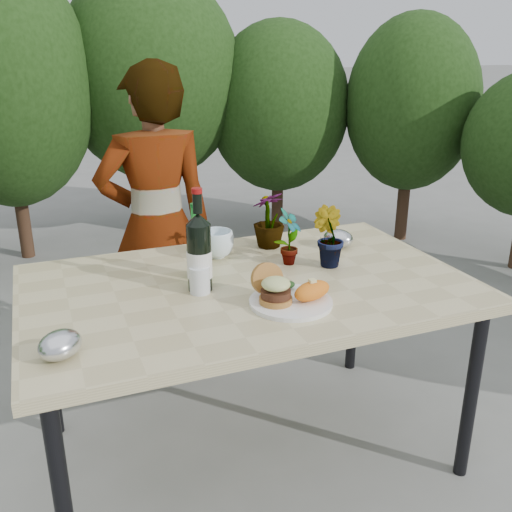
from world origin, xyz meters
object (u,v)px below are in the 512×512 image
object	(u,v)px
dinner_plate	(291,302)
person	(157,227)
patio_table	(248,297)
wine_bottle	(199,254)

from	to	relation	value
dinner_plate	person	size ratio (longest dim) A/B	0.19
patio_table	person	size ratio (longest dim) A/B	1.06
dinner_plate	person	distance (m)	1.03
patio_table	wine_bottle	bearing A→B (deg)	179.43
wine_bottle	person	world-z (taller)	person
dinner_plate	person	bearing A→B (deg)	103.26
patio_table	wine_bottle	xyz separation A→B (m)	(-0.18, 0.00, 0.19)
wine_bottle	person	distance (m)	0.78
patio_table	person	bearing A→B (deg)	102.35
patio_table	wine_bottle	distance (m)	0.26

